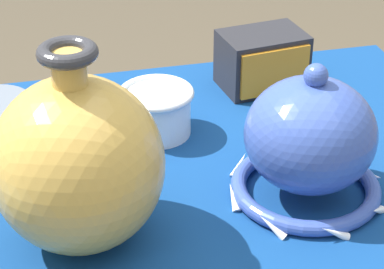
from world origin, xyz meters
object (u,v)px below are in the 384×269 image
object	(u,v)px
mosaic_tile_box	(262,60)
cup_wide_porcelain	(157,110)
vase_tall_bulbous	(78,163)
vase_dome_bell	(309,143)

from	to	relation	value
mosaic_tile_box	cup_wide_porcelain	world-z (taller)	mosaic_tile_box
cup_wide_porcelain	mosaic_tile_box	bearing A→B (deg)	28.72
vase_tall_bulbous	mosaic_tile_box	bearing A→B (deg)	44.91
vase_tall_bulbous	vase_dome_bell	size ratio (longest dim) A/B	1.22
vase_tall_bulbous	cup_wide_porcelain	size ratio (longest dim) A/B	2.28
mosaic_tile_box	vase_dome_bell	bearing A→B (deg)	-105.08
vase_dome_bell	cup_wide_porcelain	bearing A→B (deg)	128.72
mosaic_tile_box	cup_wide_porcelain	distance (m)	0.24
vase_tall_bulbous	cup_wide_porcelain	bearing A→B (deg)	58.98
mosaic_tile_box	cup_wide_porcelain	bearing A→B (deg)	-159.05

